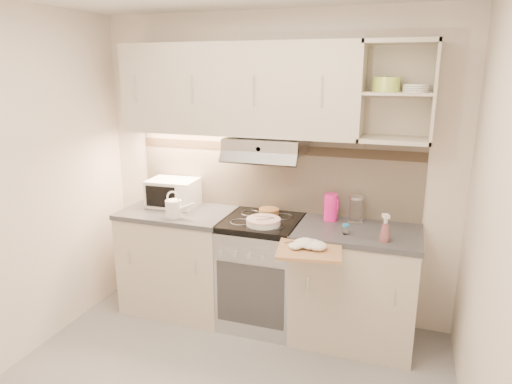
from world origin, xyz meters
TOP-DOWN VIEW (x-y plane):
  - room_shell at (0.00, 0.37)m, footprint 3.04×2.84m
  - base_cabinet_left at (-0.75, 1.10)m, footprint 0.90×0.60m
  - worktop_left at (-0.75, 1.10)m, footprint 0.92×0.62m
  - base_cabinet_right at (0.75, 1.10)m, footprint 0.90×0.60m
  - worktop_right at (0.75, 1.10)m, footprint 0.92×0.62m
  - electric_range at (0.00, 1.10)m, footprint 0.60×0.60m
  - microwave at (-0.85, 1.22)m, footprint 0.43×0.33m
  - watering_can at (-0.69, 0.93)m, footprint 0.25×0.13m
  - plate_stack at (0.05, 0.98)m, footprint 0.26×0.26m
  - bread_loaf at (0.01, 1.26)m, footprint 0.17×0.17m
  - pink_pitcher at (0.52, 1.26)m, footprint 0.11×0.11m
  - glass_jar at (0.71, 1.27)m, footprint 0.11×0.11m
  - spice_jar at (0.68, 0.98)m, footprint 0.05×0.05m
  - spray_bottle at (0.95, 0.92)m, footprint 0.08×0.08m
  - cutting_board at (0.48, 0.67)m, footprint 0.48×0.45m
  - dish_towel at (0.46, 0.69)m, footprint 0.30×0.27m

SIDE VIEW (x-z plane):
  - base_cabinet_left at x=-0.75m, z-range 0.00..0.86m
  - base_cabinet_right at x=0.75m, z-range 0.00..0.86m
  - electric_range at x=0.00m, z-range 0.00..0.90m
  - cutting_board at x=0.48m, z-range 0.86..0.88m
  - worktop_left at x=-0.75m, z-range 0.86..0.90m
  - worktop_right at x=0.75m, z-range 0.86..0.90m
  - dish_towel at x=0.46m, z-range 0.88..0.95m
  - bread_loaf at x=0.01m, z-range 0.90..0.94m
  - plate_stack at x=0.05m, z-range 0.90..0.95m
  - spice_jar at x=0.68m, z-range 0.90..0.98m
  - watering_can at x=-0.69m, z-range 0.87..1.08m
  - spray_bottle at x=0.95m, z-range 0.88..1.09m
  - glass_jar at x=0.71m, z-range 0.90..1.11m
  - pink_pitcher at x=0.52m, z-range 0.90..1.11m
  - microwave at x=-0.85m, z-range 0.90..1.13m
  - room_shell at x=0.00m, z-range 0.37..2.89m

